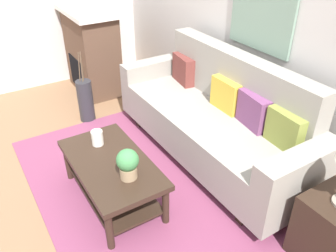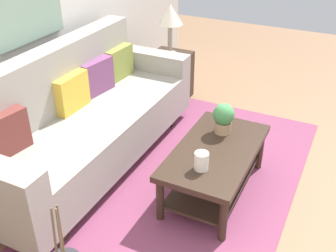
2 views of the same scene
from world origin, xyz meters
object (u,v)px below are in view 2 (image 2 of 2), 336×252
at_px(throw_pillow_maroon, 5,134).
at_px(throw_pillow_mustard, 71,92).
at_px(tabletop_vase, 201,161).
at_px(table_lamp, 170,17).
at_px(potted_plant_tabletop, 224,117).
at_px(throw_pillow_olive, 118,63).
at_px(coffee_table, 215,161).
at_px(side_table, 170,77).
at_px(couch, 86,120).
at_px(throw_pillow_plum, 97,77).

bearing_deg(throw_pillow_maroon, throw_pillow_mustard, 0.00).
bearing_deg(tabletop_vase, table_lamp, 32.25).
height_order(throw_pillow_maroon, potted_plant_tabletop, throw_pillow_maroon).
bearing_deg(throw_pillow_maroon, table_lamp, -5.55).
xyz_separation_m(throw_pillow_olive, coffee_table, (-0.69, -1.32, -0.37)).
distance_m(throw_pillow_mustard, table_lamp, 1.56).
distance_m(throw_pillow_olive, coffee_table, 1.53).
relative_size(throw_pillow_maroon, side_table, 0.64).
height_order(coffee_table, tabletop_vase, tabletop_vase).
height_order(couch, side_table, couch).
height_order(couch, tabletop_vase, couch).
xyz_separation_m(couch, throw_pillow_plum, (0.38, 0.12, 0.25)).
relative_size(couch, side_table, 4.32).
distance_m(throw_pillow_mustard, throw_pillow_olive, 0.77).
bearing_deg(throw_pillow_mustard, side_table, -8.34).
distance_m(throw_pillow_plum, side_table, 1.22).
bearing_deg(couch, throw_pillow_maroon, 170.80).
xyz_separation_m(throw_pillow_maroon, tabletop_vase, (0.55, -1.31, -0.18)).
height_order(throw_pillow_plum, throw_pillow_olive, same).
distance_m(couch, tabletop_vase, 1.21).
distance_m(coffee_table, side_table, 1.80).
xyz_separation_m(coffee_table, side_table, (1.43, 1.10, -0.03)).
xyz_separation_m(coffee_table, tabletop_vase, (-0.30, 0.01, 0.19)).
height_order(potted_plant_tabletop, table_lamp, table_lamp).
xyz_separation_m(throw_pillow_mustard, potted_plant_tabletop, (0.35, -1.28, -0.11)).
height_order(couch, throw_pillow_olive, couch).
relative_size(coffee_table, table_lamp, 1.93).
xyz_separation_m(coffee_table, table_lamp, (1.43, 1.10, 0.68)).
xyz_separation_m(side_table, table_lamp, (0.00, 0.00, 0.71)).
bearing_deg(table_lamp, couch, 176.32).
bearing_deg(throw_pillow_plum, throw_pillow_mustard, 180.00).
xyz_separation_m(throw_pillow_plum, throw_pillow_olive, (0.38, 0.00, 0.00)).
relative_size(throw_pillow_olive, potted_plant_tabletop, 1.37).
height_order(throw_pillow_maroon, throw_pillow_mustard, same).
bearing_deg(throw_pillow_mustard, table_lamp, -8.34).
distance_m(side_table, table_lamp, 0.71).
distance_m(couch, potted_plant_tabletop, 1.21).
distance_m(throw_pillow_maroon, throw_pillow_plum, 1.15).
bearing_deg(throw_pillow_plum, side_table, -11.13).
bearing_deg(tabletop_vase, side_table, 32.25).
height_order(throw_pillow_olive, potted_plant_tabletop, throw_pillow_olive).
xyz_separation_m(tabletop_vase, side_table, (1.73, 1.09, -0.22)).
bearing_deg(throw_pillow_plum, potted_plant_tabletop, -91.63).
bearing_deg(side_table, throw_pillow_olive, 163.38).
bearing_deg(throw_pillow_olive, coffee_table, -117.50).
height_order(throw_pillow_olive, tabletop_vase, throw_pillow_olive).
height_order(throw_pillow_mustard, throw_pillow_plum, same).
distance_m(couch, throw_pillow_plum, 0.47).
bearing_deg(couch, tabletop_vase, -100.33).
xyz_separation_m(couch, throw_pillow_mustard, (-0.00, 0.12, 0.25)).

